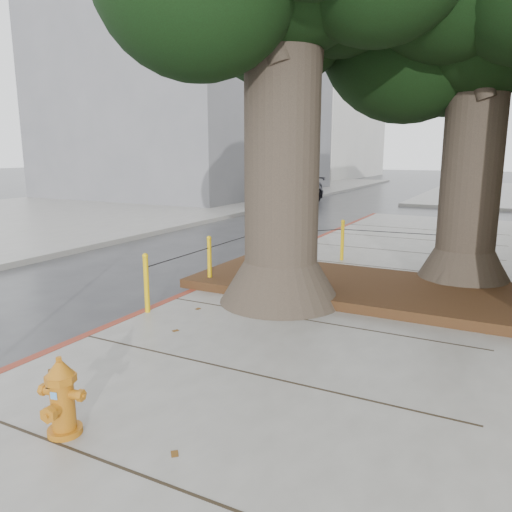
{
  "coord_description": "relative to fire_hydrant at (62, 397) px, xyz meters",
  "views": [
    {
      "loc": [
        3.07,
        -4.64,
        2.62
      ],
      "look_at": [
        -0.28,
        1.77,
        1.1
      ],
      "focal_mm": 35.0,
      "sensor_mm": 36.0,
      "label": 1
    }
  ],
  "objects": [
    {
      "name": "fire_hydrant",
      "position": [
        0.0,
        0.0,
        0.0
      ],
      "size": [
        0.39,
        0.37,
        0.73
      ],
      "rotation": [
        0.0,
        0.0,
        0.19
      ],
      "color": "#BC6B13",
      "rests_on": "sidewalk_main"
    },
    {
      "name": "car_dark",
      "position": [
        -6.81,
        20.74,
        0.15
      ],
      "size": [
        2.26,
        4.66,
        1.31
      ],
      "primitive_type": "imported",
      "rotation": [
        0.0,
        0.0,
        -0.1
      ],
      "color": "black",
      "rests_on": "ground"
    },
    {
      "name": "building_far_white",
      "position": [
        -16.69,
        46.86,
        6.99
      ],
      "size": [
        12.0,
        18.0,
        15.0
      ],
      "primitive_type": "cube",
      "color": "silver",
      "rests_on": "ground"
    },
    {
      "name": "planter_bed",
      "position": [
        1.21,
        5.76,
        -0.28
      ],
      "size": [
        6.4,
        2.6,
        0.16
      ],
      "primitive_type": "cube",
      "color": "black",
      "rests_on": "sidewalk_main"
    },
    {
      "name": "tree_far",
      "position": [
        2.95,
        7.18,
        4.51
      ],
      "size": [
        4.5,
        3.8,
        7.17
      ],
      "color": "#4C3F33",
      "rests_on": "sidewalk_main"
    },
    {
      "name": "bollard_ring",
      "position": [
        -0.56,
        6.23,
        0.16
      ],
      "size": [
        3.79,
        5.39,
        0.95
      ],
      "color": "#E4B30C",
      "rests_on": "sidewalk_main"
    },
    {
      "name": "curb_red",
      "position": [
        -1.69,
        4.36,
        -0.43
      ],
      "size": [
        0.14,
        26.0,
        0.16
      ],
      "primitive_type": "cube",
      "color": "maroon",
      "rests_on": "ground"
    },
    {
      "name": "building_far_grey",
      "position": [
        -14.69,
        23.86,
        5.49
      ],
      "size": [
        12.0,
        16.0,
        12.0
      ],
      "primitive_type": "cube",
      "color": "slate",
      "rests_on": "ground"
    },
    {
      "name": "sidewalk_opposite",
      "position": [
        -13.69,
        11.86,
        -0.43
      ],
      "size": [
        14.0,
        60.0,
        0.15
      ],
      "primitive_type": "cube",
      "color": "slate",
      "rests_on": "ground"
    },
    {
      "name": "ground",
      "position": [
        0.31,
        1.86,
        -0.51
      ],
      "size": [
        140.0,
        140.0,
        0.0
      ],
      "primitive_type": "plane",
      "color": "#28282B",
      "rests_on": "ground"
    }
  ]
}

